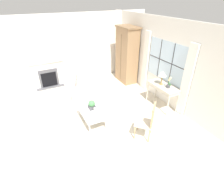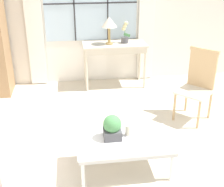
# 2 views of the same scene
# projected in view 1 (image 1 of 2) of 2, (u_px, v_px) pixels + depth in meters

# --- Properties ---
(ground_plane) EXTENTS (14.00, 14.00, 0.00)m
(ground_plane) POSITION_uv_depth(u_px,v_px,m) (83.00, 122.00, 5.36)
(ground_plane) COLOR beige
(wall_back_windowed) EXTENTS (7.20, 0.14, 2.80)m
(wall_back_windowed) POSITION_uv_depth(u_px,v_px,m) (166.00, 63.00, 5.86)
(wall_back_windowed) COLOR silver
(wall_back_windowed) RESTS_ON ground_plane
(wall_left) EXTENTS (0.06, 7.20, 2.80)m
(wall_left) POSITION_uv_depth(u_px,v_px,m) (71.00, 50.00, 7.24)
(wall_left) COLOR silver
(wall_left) RESTS_ON ground_plane
(fireplace) EXTENTS (0.34, 1.32, 2.04)m
(fireplace) POSITION_uv_depth(u_px,v_px,m) (47.00, 72.00, 7.08)
(fireplace) COLOR #515156
(fireplace) RESTS_ON ground_plane
(armoire) EXTENTS (1.02, 0.63, 2.33)m
(armoire) POSITION_uv_depth(u_px,v_px,m) (127.00, 55.00, 7.32)
(armoire) COLOR #93704C
(armoire) RESTS_ON ground_plane
(console_table) EXTENTS (1.12, 0.49, 0.79)m
(console_table) POSITION_uv_depth(u_px,v_px,m) (163.00, 88.00, 5.78)
(console_table) COLOR beige
(console_table) RESTS_ON ground_plane
(table_lamp) EXTENTS (0.26, 0.26, 0.48)m
(table_lamp) POSITION_uv_depth(u_px,v_px,m) (163.00, 74.00, 5.62)
(table_lamp) COLOR #9E7F47
(table_lamp) RESTS_ON console_table
(potted_orchid) EXTENTS (0.16, 0.13, 0.38)m
(potted_orchid) POSITION_uv_depth(u_px,v_px,m) (169.00, 83.00, 5.53)
(potted_orchid) COLOR #4C4C51
(potted_orchid) RESTS_ON console_table
(armchair_upholstered) EXTENTS (1.22, 1.21, 0.82)m
(armchair_upholstered) POSITION_uv_depth(u_px,v_px,m) (84.00, 90.00, 6.56)
(armchair_upholstered) COLOR beige
(armchair_upholstered) RESTS_ON ground_plane
(side_chair_wooden) EXTENTS (0.62, 0.62, 1.04)m
(side_chair_wooden) POSITION_uv_depth(u_px,v_px,m) (148.00, 120.00, 4.52)
(side_chair_wooden) COLOR beige
(side_chair_wooden) RESTS_ON ground_plane
(coffee_table) EXTENTS (1.05, 0.60, 0.39)m
(coffee_table) POSITION_uv_depth(u_px,v_px,m) (91.00, 112.00, 5.18)
(coffee_table) COLOR silver
(coffee_table) RESTS_ON ground_plane
(potted_plant_small) EXTENTS (0.20, 0.20, 0.28)m
(potted_plant_small) POSITION_uv_depth(u_px,v_px,m) (92.00, 105.00, 5.21)
(potted_plant_small) COLOR #4C4C51
(potted_plant_small) RESTS_ON coffee_table
(pillar_candle) EXTENTS (0.09, 0.09, 0.14)m
(pillar_candle) POSITION_uv_depth(u_px,v_px,m) (95.00, 110.00, 5.12)
(pillar_candle) COLOR silver
(pillar_candle) RESTS_ON coffee_table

